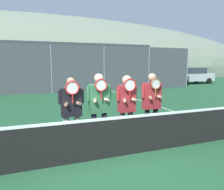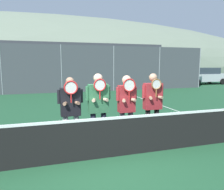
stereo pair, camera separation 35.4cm
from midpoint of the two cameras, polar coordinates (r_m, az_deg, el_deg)
ground_plane at (r=4.93m, az=-3.70°, el=-16.19°), size 120.00×120.00×0.00m
hill_distant at (r=58.05m, az=-19.59°, el=5.64°), size 126.35×70.20×24.57m
clubhouse_building at (r=22.71m, az=-17.58°, el=7.64°), size 20.38×5.50×3.94m
fence_back at (r=15.86m, az=-16.17°, el=6.56°), size 23.30×0.06×3.37m
tennis_net at (r=4.76m, az=-3.75°, el=-11.06°), size 11.56×0.09×1.00m
court_line_right_sideline at (r=9.43m, az=16.37°, el=-4.63°), size 0.05×16.00×0.01m
player_leftmost at (r=5.16m, az=-12.50°, el=-3.37°), size 0.59×0.34×1.73m
player_center_left at (r=5.26m, az=-5.34°, el=-2.37°), size 0.61×0.34×1.80m
player_center_right at (r=5.45m, az=2.02°, el=-2.25°), size 0.54×0.34×1.75m
player_rightmost at (r=5.80m, az=8.63°, el=-1.59°), size 0.60×0.34×1.79m
car_left_of_center at (r=18.16m, az=-21.25°, el=3.91°), size 4.65×1.99×1.69m
car_center at (r=18.99m, az=-4.96°, el=4.60°), size 4.77×2.04×1.70m
car_right_of_center at (r=20.82m, az=9.35°, el=4.82°), size 4.53×1.97×1.70m
car_far_right at (r=24.10m, az=19.63°, el=4.85°), size 4.57×1.98×1.66m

